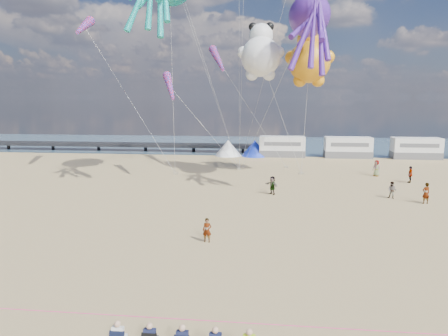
% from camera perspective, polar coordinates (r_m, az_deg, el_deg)
% --- Properties ---
extents(ground, '(120.00, 120.00, 0.00)m').
position_cam_1_polar(ground, '(21.39, -4.54, -13.85)').
color(ground, tan).
rests_on(ground, ground).
extents(water, '(120.00, 120.00, 0.00)m').
position_cam_1_polar(water, '(74.80, 3.23, 3.40)').
color(water, '#365267').
rests_on(water, ground).
extents(pier, '(60.00, 3.00, 0.50)m').
position_cam_1_polar(pier, '(71.12, -20.45, 3.24)').
color(pier, black).
rests_on(pier, ground).
extents(motorhome_0, '(6.60, 2.50, 3.00)m').
position_cam_1_polar(motorhome_0, '(59.68, 8.27, 3.06)').
color(motorhome_0, silver).
rests_on(motorhome_0, ground).
extents(motorhome_1, '(6.60, 2.50, 3.00)m').
position_cam_1_polar(motorhome_1, '(60.79, 17.27, 2.84)').
color(motorhome_1, silver).
rests_on(motorhome_1, ground).
extents(motorhome_2, '(6.60, 2.50, 3.00)m').
position_cam_1_polar(motorhome_2, '(63.32, 25.74, 2.56)').
color(motorhome_2, silver).
rests_on(motorhome_2, ground).
extents(tent_white, '(4.00, 4.00, 2.40)m').
position_cam_1_polar(tent_white, '(59.94, 0.59, 2.90)').
color(tent_white, white).
rests_on(tent_white, ground).
extents(tent_blue, '(4.00, 4.00, 2.40)m').
position_cam_1_polar(tent_blue, '(59.70, 4.42, 2.85)').
color(tent_blue, '#1933CC').
rests_on(tent_blue, ground).
extents(rope_line, '(34.00, 0.03, 0.03)m').
position_cam_1_polar(rope_line, '(17.03, -7.84, -20.51)').
color(rope_line, '#F2338C').
rests_on(rope_line, ground).
extents(standing_person, '(0.56, 0.39, 1.48)m').
position_cam_1_polar(standing_person, '(24.40, -2.44, -8.88)').
color(standing_person, tan).
rests_on(standing_person, ground).
extents(beachgoer_0, '(0.77, 0.76, 1.80)m').
position_cam_1_polar(beachgoer_0, '(47.52, 20.95, -0.01)').
color(beachgoer_0, '#7F6659').
rests_on(beachgoer_0, ground).
extents(beachgoer_1, '(0.87, 0.82, 1.49)m').
position_cam_1_polar(beachgoer_1, '(37.49, 22.88, -2.93)').
color(beachgoer_1, '#7F6659').
rests_on(beachgoer_1, ground).
extents(beachgoer_3, '(1.06, 1.28, 1.72)m').
position_cam_1_polar(beachgoer_3, '(45.15, 25.06, -0.85)').
color(beachgoer_3, '#7F6659').
rests_on(beachgoer_3, ground).
extents(beachgoer_4, '(0.95, 1.00, 1.67)m').
position_cam_1_polar(beachgoer_4, '(36.28, 6.90, -2.47)').
color(beachgoer_4, '#7F6659').
rests_on(beachgoer_4, ground).
extents(beachgoer_5, '(1.72, 0.94, 1.77)m').
position_cam_1_polar(beachgoer_5, '(36.86, 26.89, -3.23)').
color(beachgoer_5, '#7F6659').
rests_on(beachgoer_5, ground).
extents(sandbag_a, '(0.50, 0.35, 0.22)m').
position_cam_1_polar(sandbag_a, '(45.81, -7.00, -0.78)').
color(sandbag_a, gray).
rests_on(sandbag_a, ground).
extents(sandbag_b, '(0.50, 0.35, 0.22)m').
position_cam_1_polar(sandbag_b, '(49.84, 2.66, 0.17)').
color(sandbag_b, gray).
rests_on(sandbag_b, ground).
extents(sandbag_c, '(0.50, 0.35, 0.22)m').
position_cam_1_polar(sandbag_c, '(46.26, 10.97, -0.78)').
color(sandbag_c, gray).
rests_on(sandbag_c, ground).
extents(sandbag_d, '(0.50, 0.35, 0.22)m').
position_cam_1_polar(sandbag_d, '(50.19, 8.86, 0.13)').
color(sandbag_d, gray).
rests_on(sandbag_d, ground).
extents(sandbag_e, '(0.50, 0.35, 0.22)m').
position_cam_1_polar(sandbag_e, '(48.09, 2.20, -0.19)').
color(sandbag_e, gray).
rests_on(sandbag_e, ground).
extents(kite_octopus_purple, '(5.98, 9.50, 10.08)m').
position_cam_1_polar(kite_octopus_purple, '(40.28, 12.09, 20.50)').
color(kite_octopus_purple, '#4A1F89').
extents(kite_panda, '(5.80, 5.56, 7.13)m').
position_cam_1_polar(kite_panda, '(43.71, 5.26, 15.54)').
color(kite_panda, white).
extents(kite_teddy_orange, '(5.83, 5.55, 7.51)m').
position_cam_1_polar(kite_teddy_orange, '(44.31, 12.12, 14.59)').
color(kite_teddy_orange, orange).
extents(windsock_left, '(2.38, 6.66, 6.57)m').
position_cam_1_polar(windsock_left, '(49.02, -19.34, 18.56)').
color(windsock_left, red).
extents(windsock_mid, '(3.10, 6.86, 6.89)m').
position_cam_1_polar(windsock_mid, '(48.59, -0.93, 15.32)').
color(windsock_mid, red).
extents(windsock_right, '(2.76, 5.37, 5.41)m').
position_cam_1_polar(windsock_right, '(42.67, -7.76, 11.48)').
color(windsock_right, red).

